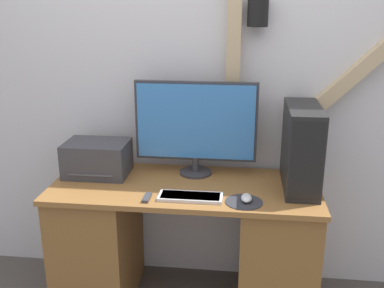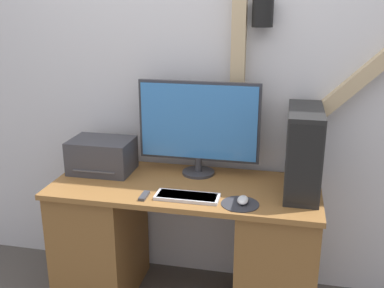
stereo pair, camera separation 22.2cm
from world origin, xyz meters
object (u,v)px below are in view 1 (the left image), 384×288
(remote_control, at_px, (147,198))
(printer, at_px, (97,158))
(computer_tower, at_px, (302,148))
(monitor, at_px, (196,124))
(mouse, at_px, (246,198))
(keyboard, at_px, (190,197))

(remote_control, bearing_deg, printer, 139.58)
(computer_tower, bearing_deg, printer, 177.66)
(monitor, relative_size, mouse, 7.35)
(mouse, xyz_separation_m, computer_tower, (0.29, 0.23, 0.21))
(monitor, xyz_separation_m, computer_tower, (0.60, -0.13, -0.08))
(monitor, xyz_separation_m, keyboard, (0.01, -0.36, -0.30))
(mouse, xyz_separation_m, printer, (-0.89, 0.28, 0.08))
(mouse, height_order, printer, printer)
(printer, bearing_deg, remote_control, -40.42)
(monitor, height_order, computer_tower, monitor)
(monitor, xyz_separation_m, printer, (-0.58, -0.08, -0.21))
(mouse, bearing_deg, computer_tower, 38.65)
(keyboard, bearing_deg, mouse, -0.65)
(keyboard, xyz_separation_m, printer, (-0.60, 0.28, 0.09))
(monitor, height_order, remote_control, monitor)
(computer_tower, distance_m, printer, 1.19)
(monitor, relative_size, keyboard, 2.11)
(keyboard, distance_m, printer, 0.66)
(keyboard, bearing_deg, computer_tower, 21.40)
(keyboard, height_order, printer, printer)
(computer_tower, xyz_separation_m, remote_control, (-0.82, -0.27, -0.22))
(remote_control, bearing_deg, monitor, 61.68)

